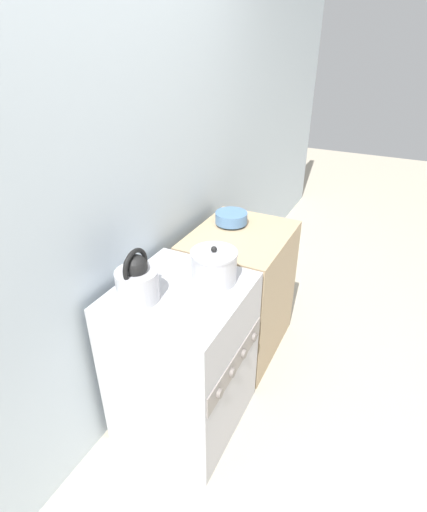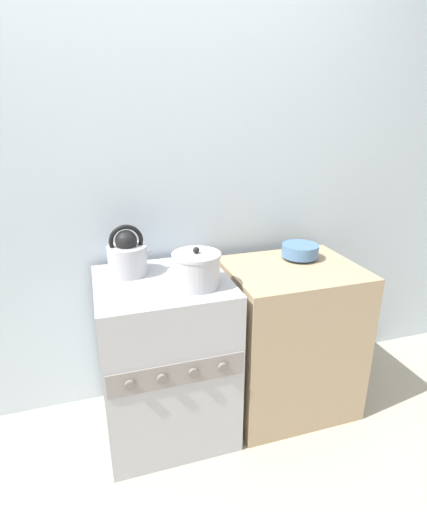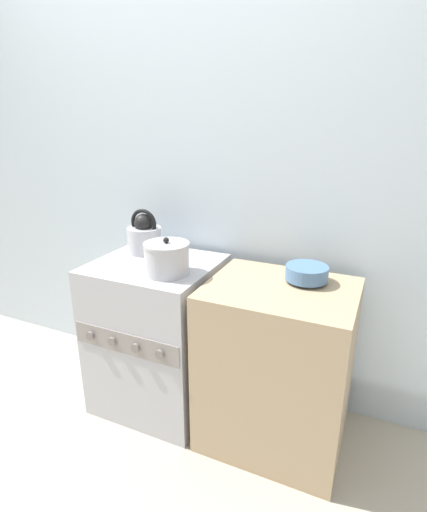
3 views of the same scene
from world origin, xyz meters
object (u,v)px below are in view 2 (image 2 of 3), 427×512
(kettle, at_px, (128,255))
(enamel_bowl, at_px, (300,251))
(stove, at_px, (166,357))
(cooking_pot, at_px, (197,269))

(kettle, height_order, enamel_bowl, kettle)
(stove, xyz_separation_m, cooking_pot, (0.14, -0.10, 0.49))
(stove, relative_size, cooking_pot, 3.83)
(stove, distance_m, enamel_bowl, 0.88)
(enamel_bowl, bearing_deg, kettle, 177.67)
(cooking_pot, height_order, enamel_bowl, cooking_pot)
(enamel_bowl, bearing_deg, stove, -173.26)
(stove, relative_size, kettle, 3.41)
(kettle, bearing_deg, stove, -42.77)
(kettle, bearing_deg, cooking_pot, -39.67)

